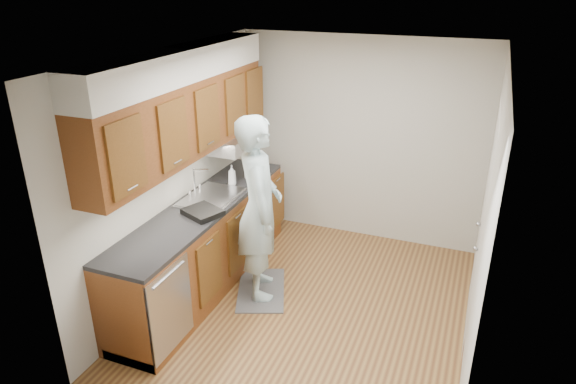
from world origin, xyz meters
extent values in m
plane|color=olive|center=(0.00, 0.00, 0.00)|extent=(3.50, 3.50, 0.00)
plane|color=white|center=(0.00, 0.00, 2.50)|extent=(3.50, 3.50, 0.00)
cube|color=#B4B3A9|center=(-1.50, 0.00, 1.25)|extent=(0.02, 3.50, 2.50)
cube|color=#B4B3A9|center=(1.50, 0.00, 1.25)|extent=(0.02, 3.50, 2.50)
cube|color=#B4B3A9|center=(0.00, 1.75, 1.25)|extent=(3.00, 0.02, 2.50)
cube|color=brown|center=(-1.20, 0.00, 0.45)|extent=(0.60, 2.80, 0.90)
cube|color=black|center=(-1.21, 0.00, 0.92)|extent=(0.63, 2.80, 0.04)
cube|color=#B2B2B7|center=(-1.20, 0.20, 0.89)|extent=(0.48, 0.68, 0.14)
cube|color=#B2B2B7|center=(-1.20, 0.20, 0.94)|extent=(0.52, 0.72, 0.01)
cube|color=#B2B2B7|center=(-0.91, -1.10, 0.47)|extent=(0.03, 0.60, 0.80)
cube|color=brown|center=(-1.33, 0.00, 1.83)|extent=(0.33, 2.80, 0.75)
cube|color=silver|center=(-1.33, 0.00, 2.35)|extent=(0.35, 2.80, 0.30)
cube|color=#A5A5AA|center=(-1.27, 0.85, 1.37)|extent=(0.46, 0.75, 0.16)
cube|color=silver|center=(1.49, 0.30, 1.02)|extent=(0.02, 1.22, 2.05)
cube|color=slate|center=(-0.59, 0.08, 0.01)|extent=(0.75, 0.95, 0.02)
imported|color=#A7C4CB|center=(-0.59, 0.08, 1.10)|extent=(0.81, 0.92, 2.17)
imported|color=silver|center=(-1.15, 0.59, 1.06)|extent=(0.13, 0.13, 0.24)
imported|color=silver|center=(-1.07, 0.85, 1.03)|extent=(0.10, 0.10, 0.17)
cylinder|color=#A5A5AA|center=(-0.99, 0.79, 1.00)|extent=(0.09, 0.09, 0.13)
cube|color=black|center=(-1.07, -0.20, 0.97)|extent=(0.44, 0.41, 0.06)
camera|label=1|loc=(1.37, -4.13, 3.14)|focal=32.00mm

